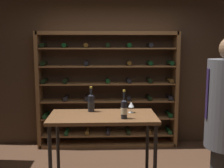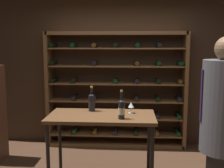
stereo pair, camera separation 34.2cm
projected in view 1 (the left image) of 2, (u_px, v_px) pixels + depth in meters
name	position (u px, v px, depth m)	size (l,w,h in m)	color
back_wall	(115.00, 68.00, 5.02)	(5.48, 0.10, 2.79)	#3D2B1E
wine_rack	(108.00, 91.00, 4.87)	(2.45, 0.32, 2.03)	brown
tasting_table	(103.00, 124.00, 3.35)	(1.29, 0.65, 0.97)	brown
wine_bottle_amber_reserve	(91.00, 102.00, 3.51)	(0.09, 0.09, 0.32)	black
wine_bottle_red_label	(124.00, 109.00, 3.17)	(0.08, 0.08, 0.34)	black
wine_glass_stemmed_left	(131.00, 105.00, 3.45)	(0.07, 0.07, 0.14)	silver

